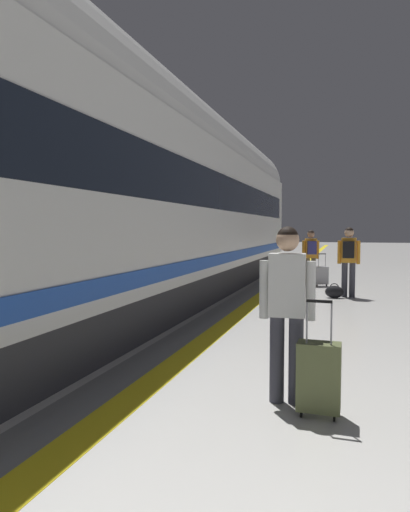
# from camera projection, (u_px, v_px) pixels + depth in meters

# --- Properties ---
(safety_line_strip) EXTENTS (0.36, 80.00, 0.01)m
(safety_line_strip) POSITION_uv_depth(u_px,v_px,m) (238.00, 314.00, 9.10)
(safety_line_strip) COLOR yellow
(safety_line_strip) RESTS_ON ground
(tactile_edge_band) EXTENTS (0.64, 80.00, 0.01)m
(tactile_edge_band) POSITION_uv_depth(u_px,v_px,m) (221.00, 313.00, 9.20)
(tactile_edge_band) COLOR slate
(tactile_edge_band) RESTS_ON ground
(high_speed_train) EXTENTS (2.94, 28.25, 4.97)m
(high_speed_train) POSITION_uv_depth(u_px,v_px,m) (80.00, 178.00, 7.51)
(high_speed_train) COLOR #38383D
(high_speed_train) RESTS_ON ground
(passenger_near) EXTENTS (0.53, 0.22, 1.71)m
(passenger_near) POSITION_uv_depth(u_px,v_px,m) (287.00, 301.00, 4.44)
(passenger_near) COLOR #383842
(passenger_near) RESTS_ON ground
(suitcase_near) EXTENTS (0.38, 0.24, 1.06)m
(suitcase_near) POSITION_uv_depth(u_px,v_px,m) (319.00, 376.00, 4.14)
(suitcase_near) COLOR #596038
(suitcase_near) RESTS_ON ground
(passenger_mid) EXTENTS (0.54, 0.34, 1.72)m
(passenger_mid) POSITION_uv_depth(u_px,v_px,m) (349.00, 256.00, 11.33)
(passenger_mid) COLOR #383842
(passenger_mid) RESTS_ON ground
(duffel_bag_mid) EXTENTS (0.44, 0.26, 0.36)m
(duffel_bag_mid) POSITION_uv_depth(u_px,v_px,m) (334.00, 292.00, 11.25)
(duffel_bag_mid) COLOR black
(duffel_bag_mid) RESTS_ON ground
(passenger_far) EXTENTS (0.49, 0.38, 1.64)m
(passenger_far) POSITION_uv_depth(u_px,v_px,m) (311.00, 253.00, 13.77)
(passenger_far) COLOR brown
(passenger_far) RESTS_ON ground
(suitcase_far) EXTENTS (0.44, 0.35, 0.96)m
(suitcase_far) POSITION_uv_depth(u_px,v_px,m) (321.00, 275.00, 13.56)
(suitcase_far) COLOR #9E9EA3
(suitcase_far) RESTS_ON ground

